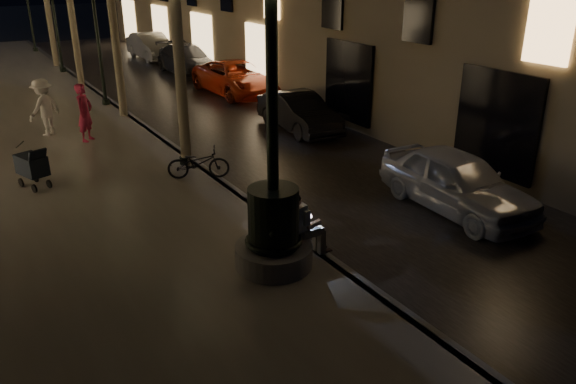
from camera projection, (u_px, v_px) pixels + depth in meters
ground at (122, 114)px, 20.98m from camera, size 120.00×120.00×0.00m
cobble_lane at (197, 104)px, 22.43m from camera, size 6.00×45.00×0.02m
promenade at (4, 127)px, 19.00m from camera, size 8.00×45.00×0.20m
curb_strip at (122, 111)px, 20.94m from camera, size 0.25×45.00×0.20m
fountain_lamppost at (273, 214)px, 9.80m from camera, size 1.40×1.40×5.21m
seated_man_laptop at (303, 223)px, 10.22m from camera, size 0.93×0.32×1.30m
lamp_curb_a at (177, 50)px, 14.09m from camera, size 0.36×0.36×4.81m
lamp_curb_b at (96, 22)px, 20.38m from camera, size 0.36×0.36×4.81m
lamp_curb_c at (53, 7)px, 26.68m from camera, size 0.36×0.36×4.81m
stroller at (32, 165)px, 13.44m from camera, size 0.71×1.13×1.15m
car_front at (457, 182)px, 12.68m from camera, size 1.81×4.11×1.38m
car_second at (299, 112)px, 18.71m from camera, size 1.56×3.90×1.26m
car_third at (237, 78)px, 23.83m from camera, size 2.37×5.00×1.38m
car_rear at (187, 60)px, 28.08m from camera, size 2.21×4.97×1.42m
car_fifth at (151, 46)px, 32.25m from camera, size 1.64×4.52×1.48m
pedestrian_red at (85, 113)px, 16.88m from camera, size 0.74×0.75×1.75m
pedestrian_white at (44, 107)px, 17.43m from camera, size 1.32×1.20×1.78m
bicycle at (198, 163)px, 14.10m from camera, size 1.63×1.15×0.81m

